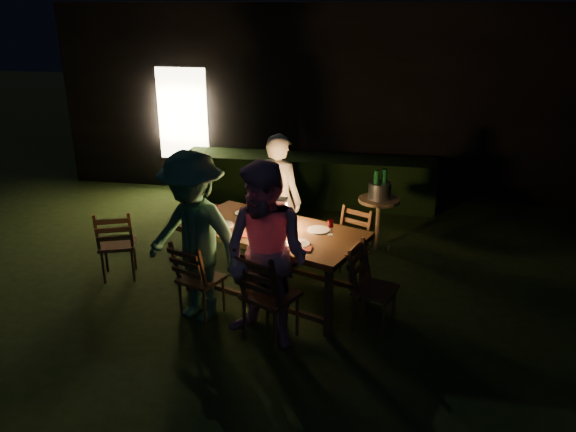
% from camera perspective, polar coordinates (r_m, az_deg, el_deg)
% --- Properties ---
extents(garden_envelope, '(40.00, 40.00, 3.20)m').
position_cam_1_polar(garden_envelope, '(11.50, 6.30, 12.72)').
color(garden_envelope, black).
rests_on(garden_envelope, ground).
extents(dining_table, '(2.25, 1.68, 0.84)m').
position_cam_1_polar(dining_table, '(6.30, -1.46, -2.01)').
color(dining_table, '#4E321A').
rests_on(dining_table, ground).
extents(chair_near_left, '(0.55, 0.57, 0.93)m').
position_cam_1_polar(chair_near_left, '(6.20, -8.87, -7.56)').
color(chair_near_left, '#4E321A').
rests_on(chair_near_left, ground).
extents(chair_near_right, '(0.65, 0.67, 1.07)m').
position_cam_1_polar(chair_near_right, '(5.70, -1.89, -9.56)').
color(chair_near_right, '#4E321A').
rests_on(chair_near_right, ground).
extents(chair_far_left, '(0.50, 0.52, 0.90)m').
position_cam_1_polar(chair_far_left, '(7.31, -1.11, -2.77)').
color(chair_far_left, '#4E321A').
rests_on(chair_far_left, ground).
extents(chair_far_right, '(0.57, 0.58, 0.93)m').
position_cam_1_polar(chair_far_right, '(6.86, 5.98, -4.47)').
color(chair_far_right, '#4E321A').
rests_on(chair_far_right, ground).
extents(chair_end, '(0.55, 0.53, 0.93)m').
position_cam_1_polar(chair_end, '(5.99, 8.59, -8.61)').
color(chair_end, '#4E321A').
rests_on(chair_end, ground).
extents(chair_spare, '(0.56, 0.58, 0.95)m').
position_cam_1_polar(chair_spare, '(7.23, -16.84, -3.89)').
color(chair_spare, '#4E321A').
rests_on(chair_spare, ground).
extents(person_house_side, '(0.73, 0.61, 1.71)m').
position_cam_1_polar(person_house_side, '(7.13, -0.90, 1.68)').
color(person_house_side, white).
rests_on(person_house_side, ground).
extents(person_opp_right, '(1.10, 0.99, 1.87)m').
position_cam_1_polar(person_opp_right, '(5.38, -2.23, -4.19)').
color(person_opp_right, '#CC8CAB').
rests_on(person_opp_right, ground).
extents(person_opp_left, '(1.37, 1.08, 1.85)m').
position_cam_1_polar(person_opp_left, '(5.89, -9.54, -2.23)').
color(person_opp_left, '#3A7453').
rests_on(person_opp_left, ground).
extents(lantern, '(0.16, 0.16, 0.35)m').
position_cam_1_polar(lantern, '(6.22, -0.85, 0.08)').
color(lantern, white).
rests_on(lantern, dining_table).
extents(plate_far_left, '(0.25, 0.25, 0.01)m').
position_cam_1_polar(plate_far_left, '(6.72, -4.38, 0.29)').
color(plate_far_left, white).
rests_on(plate_far_left, dining_table).
extents(plate_near_left, '(0.25, 0.25, 0.01)m').
position_cam_1_polar(plate_near_left, '(6.40, -6.68, -0.90)').
color(plate_near_left, white).
rests_on(plate_near_left, dining_table).
extents(plate_far_right, '(0.25, 0.25, 0.01)m').
position_cam_1_polar(plate_far_right, '(6.23, 3.11, -1.42)').
color(plate_far_right, white).
rests_on(plate_far_right, dining_table).
extents(plate_near_right, '(0.25, 0.25, 0.01)m').
position_cam_1_polar(plate_near_right, '(5.87, 1.04, -2.82)').
color(plate_near_right, white).
rests_on(plate_near_right, dining_table).
extents(wineglass_a, '(0.06, 0.06, 0.18)m').
position_cam_1_polar(wineglass_a, '(6.61, -2.33, 0.70)').
color(wineglass_a, '#59070F').
rests_on(wineglass_a, dining_table).
extents(wineglass_b, '(0.06, 0.06, 0.18)m').
position_cam_1_polar(wineglass_b, '(6.54, -7.34, 0.33)').
color(wineglass_b, '#59070F').
rests_on(wineglass_b, dining_table).
extents(wineglass_c, '(0.06, 0.06, 0.18)m').
position_cam_1_polar(wineglass_c, '(5.87, -0.52, -2.00)').
color(wineglass_c, '#59070F').
rests_on(wineglass_c, dining_table).
extents(wineglass_d, '(0.06, 0.06, 0.18)m').
position_cam_1_polar(wineglass_d, '(6.09, 4.35, -1.17)').
color(wineglass_d, '#59070F').
rests_on(wineglass_d, dining_table).
extents(wineglass_e, '(0.06, 0.06, 0.18)m').
position_cam_1_polar(wineglass_e, '(6.06, -3.82, -1.27)').
color(wineglass_e, silver).
rests_on(wineglass_e, dining_table).
extents(bottle_table, '(0.07, 0.07, 0.28)m').
position_cam_1_polar(bottle_table, '(6.35, -3.37, 0.31)').
color(bottle_table, '#0F471E').
rests_on(bottle_table, dining_table).
extents(napkin_left, '(0.18, 0.14, 0.01)m').
position_cam_1_polar(napkin_left, '(6.10, -4.29, -1.95)').
color(napkin_left, red).
rests_on(napkin_left, dining_table).
extents(napkin_right, '(0.18, 0.14, 0.01)m').
position_cam_1_polar(napkin_right, '(5.77, 1.49, -3.32)').
color(napkin_right, red).
rests_on(napkin_right, dining_table).
extents(phone, '(0.14, 0.07, 0.01)m').
position_cam_1_polar(phone, '(6.39, -7.61, -1.03)').
color(phone, black).
rests_on(phone, dining_table).
extents(side_table, '(0.56, 0.56, 0.75)m').
position_cam_1_polar(side_table, '(7.63, 9.20, 1.14)').
color(side_table, olive).
rests_on(side_table, ground).
extents(ice_bucket, '(0.30, 0.30, 0.22)m').
position_cam_1_polar(ice_bucket, '(7.57, 9.29, 2.55)').
color(ice_bucket, '#A5A8AD').
rests_on(ice_bucket, side_table).
extents(bottle_bucket_a, '(0.07, 0.07, 0.32)m').
position_cam_1_polar(bottle_bucket_a, '(7.51, 8.92, 2.84)').
color(bottle_bucket_a, '#0F471E').
rests_on(bottle_bucket_a, side_table).
extents(bottle_bucket_b, '(0.07, 0.07, 0.32)m').
position_cam_1_polar(bottle_bucket_b, '(7.59, 9.70, 2.98)').
color(bottle_bucket_b, '#0F471E').
rests_on(bottle_bucket_b, side_table).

